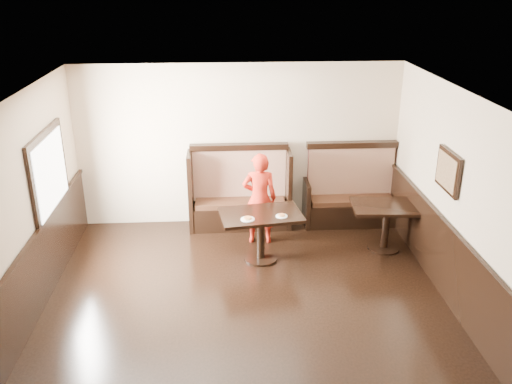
{
  "coord_description": "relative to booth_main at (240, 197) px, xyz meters",
  "views": [
    {
      "loc": [
        -0.27,
        -5.38,
        4.15
      ],
      "look_at": [
        0.22,
        2.35,
        1.0
      ],
      "focal_mm": 38.0,
      "sensor_mm": 36.0,
      "label": 1
    }
  ],
  "objects": [
    {
      "name": "room_shell",
      "position": [
        -0.3,
        -3.01,
        0.14
      ],
      "size": [
        7.0,
        7.0,
        7.0
      ],
      "color": "tan",
      "rests_on": "ground"
    },
    {
      "name": "booth_main",
      "position": [
        0.0,
        0.0,
        0.0
      ],
      "size": [
        1.75,
        0.72,
        1.45
      ],
      "color": "black",
      "rests_on": "ground"
    },
    {
      "name": "table_neighbor",
      "position": [
        2.29,
        -1.04,
        0.04
      ],
      "size": [
        1.14,
        0.79,
        0.76
      ],
      "rotation": [
        0.0,
        0.0,
        -0.07
      ],
      "color": "black",
      "rests_on": "ground"
    },
    {
      "name": "ground",
      "position": [
        0.0,
        -3.3,
        -0.53
      ],
      "size": [
        7.0,
        7.0,
        0.0
      ],
      "primitive_type": "plane",
      "color": "black",
      "rests_on": "ground"
    },
    {
      "name": "pizza_plate_right",
      "position": [
        0.58,
        -1.38,
        0.26
      ],
      "size": [
        0.18,
        0.18,
        0.03
      ],
      "color": "white",
      "rests_on": "table_main"
    },
    {
      "name": "booth_neighbor",
      "position": [
        1.95,
        -0.0,
        -0.05
      ],
      "size": [
        1.65,
        0.72,
        1.45
      ],
      "color": "black",
      "rests_on": "ground"
    },
    {
      "name": "pizza_plate_left",
      "position": [
        0.07,
        -1.46,
        0.26
      ],
      "size": [
        0.21,
        0.21,
        0.04
      ],
      "color": "white",
      "rests_on": "table_main"
    },
    {
      "name": "table_main",
      "position": [
        0.27,
        -1.26,
        0.07
      ],
      "size": [
        1.31,
        0.92,
        0.78
      ],
      "rotation": [
        0.0,
        0.0,
        0.14
      ],
      "color": "black",
      "rests_on": "ground"
    },
    {
      "name": "child",
      "position": [
        0.3,
        -0.66,
        0.24
      ],
      "size": [
        0.58,
        0.4,
        1.53
      ],
      "primitive_type": "imported",
      "rotation": [
        0.0,
        0.0,
        3.09
      ],
      "color": "red",
      "rests_on": "ground"
    }
  ]
}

